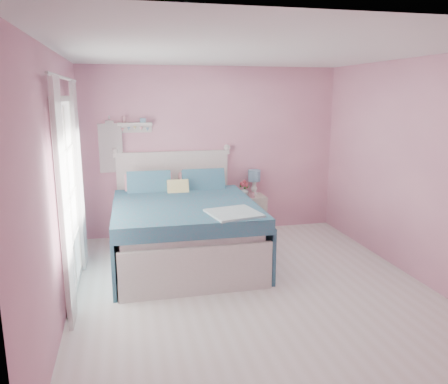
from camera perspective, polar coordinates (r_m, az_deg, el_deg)
name	(u,v)px	position (r m, az deg, el deg)	size (l,w,h in m)	color
floor	(252,288)	(5.14, 3.72, -12.45)	(4.50, 4.50, 0.00)	silver
room_shell	(254,151)	(4.69, 3.99, 5.36)	(4.50, 4.50, 4.50)	#CA809B
bed	(183,228)	(5.87, -5.34, -4.73)	(1.82, 2.29, 1.32)	silver
nightstand	(251,214)	(7.01, 3.54, -2.87)	(0.42, 0.42, 0.61)	beige
table_lamp	(254,177)	(6.99, 3.97, 1.92)	(0.20, 0.20, 0.39)	white
vase	(244,191)	(6.91, 2.65, 0.12)	(0.14, 0.14, 0.15)	silver
teacup	(251,195)	(6.80, 3.55, -0.36)	(0.11, 0.11, 0.08)	#CD8994
roses	(244,184)	(6.88, 2.66, 1.04)	(0.14, 0.11, 0.12)	#CE4657
wall_shelf	(135,125)	(6.66, -11.61, 8.57)	(0.50, 0.15, 0.25)	silver
hanging_dress	(111,148)	(6.68, -14.57, 5.56)	(0.34, 0.03, 0.72)	white
french_door	(69,198)	(5.01, -19.63, -0.80)	(0.04, 1.32, 2.16)	silver
curtain_near	(64,205)	(4.27, -20.16, -1.64)	(0.04, 0.40, 2.32)	white
curtain_far	(79,176)	(5.71, -18.40, 1.95)	(0.04, 0.40, 2.32)	white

